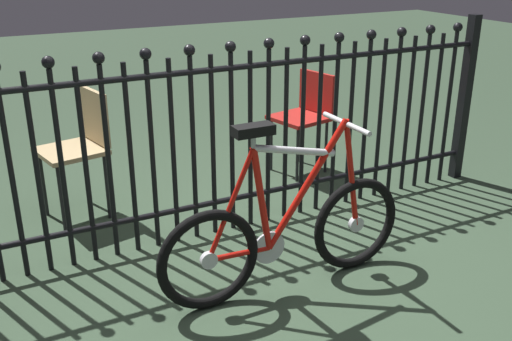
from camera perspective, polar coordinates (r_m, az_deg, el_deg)
ground_plane at (r=3.38m, az=1.33°, el=-9.70°), size 20.00×20.00×0.00m
iron_fence at (r=3.58m, az=-3.78°, el=3.32°), size 4.05×0.07×1.25m
bicycle at (r=3.10m, az=2.99°, el=-6.02°), size 1.43×0.40×0.94m
chair_tan at (r=4.01m, az=-16.62°, el=2.82°), size 0.46×0.46×0.85m
chair_red at (r=4.68m, az=4.88°, el=5.78°), size 0.46×0.46×0.79m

